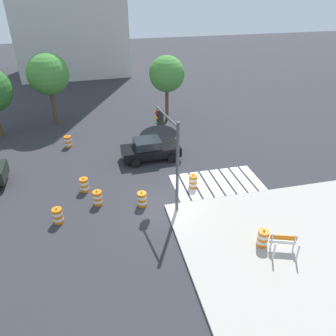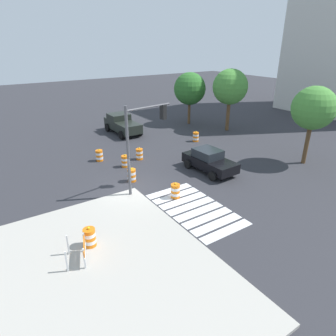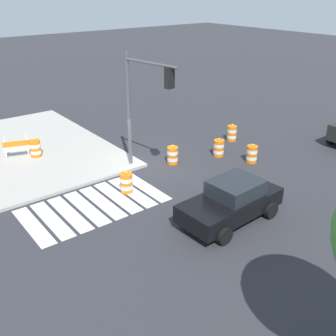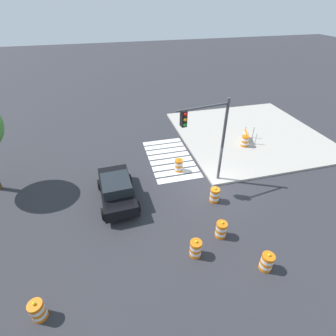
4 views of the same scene
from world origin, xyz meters
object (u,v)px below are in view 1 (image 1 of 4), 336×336
at_px(traffic_barrel_on_sidewalk, 263,238).
at_px(traffic_barrel_near_corner, 84,185).
at_px(traffic_barrel_lane_center, 142,199).
at_px(street_tree_streetside_near, 167,74).
at_px(traffic_barrel_median_far, 98,198).
at_px(street_tree_streetside_mid, 48,74).
at_px(traffic_barrel_far_curb, 68,141).
at_px(traffic_barrel_crosswalk_end, 58,216).
at_px(traffic_light_pole, 170,144).
at_px(construction_barricade, 284,243).
at_px(sports_car, 150,149).
at_px(traffic_barrel_median_near, 193,181).

bearing_deg(traffic_barrel_on_sidewalk, traffic_barrel_near_corner, 140.01).
bearing_deg(traffic_barrel_lane_center, street_tree_streetside_near, 70.58).
xyz_separation_m(traffic_barrel_median_far, street_tree_streetside_mid, (-3.13, 13.68, 4.11)).
bearing_deg(traffic_barrel_median_far, traffic_barrel_far_curb, 102.91).
bearing_deg(traffic_barrel_crosswalk_end, traffic_barrel_lane_center, 5.32).
bearing_deg(street_tree_streetside_mid, traffic_barrel_near_corner, -78.89).
relative_size(traffic_light_pole, street_tree_streetside_near, 0.92).
relative_size(traffic_barrel_median_far, traffic_barrel_on_sidewalk, 1.00).
relative_size(traffic_barrel_median_far, street_tree_streetside_near, 0.17).
height_order(construction_barricade, street_tree_streetside_mid, street_tree_streetside_mid).
xyz_separation_m(traffic_barrel_crosswalk_end, traffic_barrel_on_sidewalk, (10.16, -4.43, 0.15)).
bearing_deg(sports_car, traffic_barrel_far_curb, 149.51).
bearing_deg(traffic_barrel_far_curb, traffic_barrel_median_near, -44.77).
relative_size(traffic_barrel_lane_center, traffic_barrel_on_sidewalk, 1.00).
xyz_separation_m(traffic_light_pole, street_tree_streetside_near, (2.84, 12.81, 0.44)).
bearing_deg(traffic_barrel_far_curb, traffic_barrel_lane_center, -63.86).
xyz_separation_m(construction_barricade, street_tree_streetside_mid, (-11.80, 19.96, 3.84)).
xyz_separation_m(traffic_barrel_near_corner, construction_barricade, (9.44, -7.94, 0.27)).
height_order(sports_car, traffic_barrel_crosswalk_end, sports_car).
bearing_deg(street_tree_streetside_mid, street_tree_streetside_near, -8.60).
relative_size(traffic_barrel_crosswalk_end, street_tree_streetside_near, 0.17).
bearing_deg(traffic_light_pole, traffic_barrel_lane_center, -177.71).
xyz_separation_m(traffic_barrel_near_corner, traffic_barrel_median_far, (0.77, -1.65, 0.00)).
bearing_deg(traffic_barrel_near_corner, traffic_barrel_far_curb, 99.74).
bearing_deg(traffic_barrel_on_sidewalk, street_tree_streetside_mid, 119.76).
xyz_separation_m(sports_car, traffic_barrel_median_far, (-4.11, -4.86, -0.36)).
bearing_deg(traffic_barrel_near_corner, street_tree_streetside_mid, 101.11).
height_order(sports_car, construction_barricade, sports_car).
xyz_separation_m(traffic_barrel_far_curb, construction_barricade, (10.60, -14.70, 0.27)).
xyz_separation_m(traffic_barrel_median_far, construction_barricade, (8.67, -6.28, 0.27)).
bearing_deg(street_tree_streetside_mid, traffic_barrel_median_far, -77.12).
xyz_separation_m(traffic_barrel_on_sidewalk, street_tree_streetside_near, (-0.81, 17.76, 3.74)).
height_order(traffic_barrel_median_far, street_tree_streetside_near, street_tree_streetside_near).
xyz_separation_m(traffic_barrel_near_corner, traffic_barrel_on_sidewalk, (8.68, -7.28, 0.15)).
distance_m(traffic_barrel_median_near, traffic_barrel_lane_center, 3.74).
height_order(construction_barricade, street_tree_streetside_near, street_tree_streetside_near).
bearing_deg(traffic_barrel_on_sidewalk, traffic_barrel_far_curb, 125.02).
distance_m(traffic_barrel_crosswalk_end, street_tree_streetside_near, 16.74).
distance_m(traffic_barrel_median_far, traffic_barrel_on_sidewalk, 9.71).
distance_m(traffic_barrel_median_far, street_tree_streetside_mid, 14.62).
relative_size(traffic_barrel_crosswalk_end, street_tree_streetside_mid, 0.16).
height_order(traffic_barrel_lane_center, street_tree_streetside_near, street_tree_streetside_near).
bearing_deg(construction_barricade, traffic_barrel_median_near, 110.82).
xyz_separation_m(traffic_barrel_median_far, traffic_light_pole, (4.27, -0.68, 3.46)).
height_order(traffic_barrel_near_corner, traffic_light_pole, traffic_light_pole).
relative_size(traffic_barrel_near_corner, traffic_barrel_median_near, 1.00).
relative_size(sports_car, traffic_barrel_median_far, 4.29).
distance_m(traffic_barrel_near_corner, traffic_barrel_median_far, 1.82).
xyz_separation_m(traffic_barrel_near_corner, traffic_light_pole, (5.04, -2.33, 3.46)).
bearing_deg(street_tree_streetside_near, street_tree_streetside_mid, 171.40).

